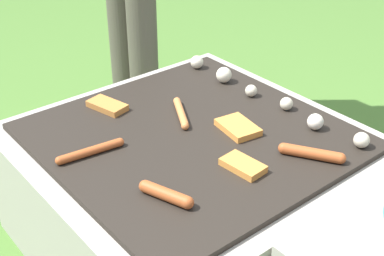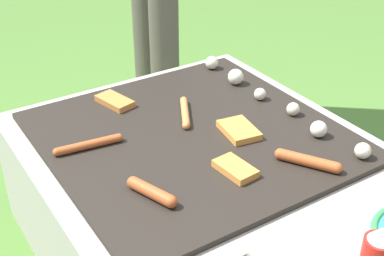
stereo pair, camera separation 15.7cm
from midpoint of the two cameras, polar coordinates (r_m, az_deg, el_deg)
ground_plane at (r=1.83m, az=-2.51°, el=-11.87°), size 14.00×14.00×0.00m
grill at (r=1.70m, az=-2.66°, el=-6.75°), size 0.94×0.94×0.42m
sausage_front_center at (r=1.67m, az=-3.88°, el=1.55°), size 0.17×0.10×0.02m
sausage_mid_right at (r=1.48m, az=9.71°, el=-2.76°), size 0.16×0.11×0.03m
sausage_back_center at (r=1.32m, az=-6.23°, el=-7.16°), size 0.15×0.07×0.03m
sausage_mid_left at (r=1.52m, az=-13.70°, el=-2.50°), size 0.05×0.20×0.02m
bread_slice_right at (r=1.75m, az=-11.59°, el=2.29°), size 0.14×0.09×0.02m
bread_slice_left at (r=1.42m, az=2.32°, el=-4.12°), size 0.12×0.08×0.02m
bread_slice_center at (r=1.59m, az=2.13°, el=-0.01°), size 0.14×0.11×0.02m
mushroom_row at (r=1.76m, az=4.97°, el=3.60°), size 0.76×0.07×0.05m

